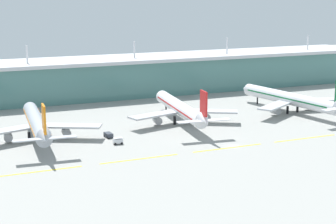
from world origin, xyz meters
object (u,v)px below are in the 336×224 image
at_px(pushback_tug, 108,135).
at_px(baggage_cart, 118,141).
at_px(airliner_middle, 181,109).
at_px(airliner_near, 37,123).
at_px(airliner_far, 291,99).

distance_m(pushback_tug, baggage_cart, 10.68).
distance_m(airliner_middle, baggage_cart, 41.32).
bearing_deg(baggage_cart, pushback_tug, 92.10).
relative_size(airliner_near, airliner_far, 0.94).
xyz_separation_m(airliner_near, airliner_far, (117.54, 2.54, 0.00)).
relative_size(airliner_middle, airliner_far, 0.96).
bearing_deg(airliner_far, airliner_middle, 179.56).
distance_m(airliner_near, airliner_far, 117.56).
bearing_deg(airliner_middle, pushback_tug, -163.57).
distance_m(airliner_far, baggage_cart, 93.69).
bearing_deg(airliner_near, baggage_cart, -34.62).
bearing_deg(airliner_near, pushback_tug, -16.13).
bearing_deg(airliner_near, airliner_middle, 2.77).
bearing_deg(airliner_far, pushback_tug, -173.75).
xyz_separation_m(airliner_far, pushback_tug, (-91.61, -10.04, -5.35)).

